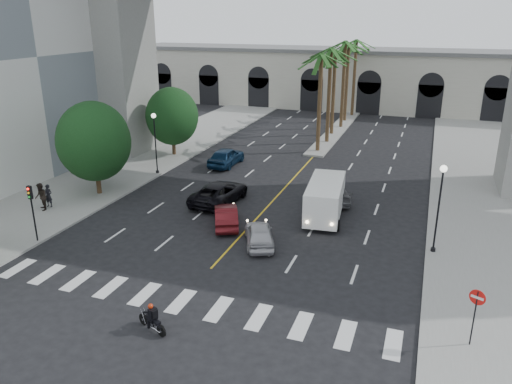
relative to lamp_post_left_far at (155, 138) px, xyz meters
name	(u,v)px	position (x,y,z in m)	size (l,w,h in m)	color
ground	(195,286)	(11.40, -16.00, -3.22)	(140.00, 140.00, 0.00)	black
sidewalk_left	(115,173)	(-3.60, -1.00, -3.15)	(8.00, 100.00, 0.15)	gray
sidewalk_right	(490,217)	(26.40, -1.00, -3.15)	(8.00, 100.00, 0.15)	gray
median	(336,131)	(11.40, 22.00, -3.12)	(2.00, 24.00, 0.20)	gray
pier_building	(360,79)	(11.40, 39.00, 1.04)	(71.00, 10.50, 8.50)	beige
palm_a	(321,59)	(11.40, 12.00, 5.88)	(3.20, 3.20, 10.30)	#47331E
palm_b	(331,53)	(11.50, 16.00, 6.15)	(3.20, 3.20, 10.60)	#47331E
palm_c	(335,55)	(11.20, 20.00, 5.69)	(3.20, 3.20, 10.10)	#47331E
palm_d	(345,46)	(11.55, 24.00, 6.43)	(3.20, 3.20, 10.90)	#47331E
palm_e	(349,48)	(11.30, 28.00, 5.97)	(3.20, 3.20, 10.40)	#47331E
palm_f	(356,44)	(11.60, 32.00, 6.24)	(3.20, 3.20, 10.70)	#47331E
street_tree_mid	(94,141)	(-1.60, -6.00, 0.99)	(5.44, 5.44, 7.21)	#382616
street_tree_far	(172,116)	(-1.60, 6.00, 0.68)	(5.04, 5.04, 6.68)	#382616
lamp_post_left_far	(155,138)	(0.00, 0.00, 0.00)	(0.40, 0.40, 5.35)	black
lamp_post_right	(439,202)	(22.80, -8.00, 0.00)	(0.40, 0.40, 5.35)	black
traffic_signal_far	(32,204)	(0.10, -14.50, -0.71)	(0.25, 0.18, 3.65)	black
motorcycle_rider	(153,319)	(11.37, -20.02, -2.62)	(1.73, 0.81, 1.33)	black
car_a	(259,234)	(12.90, -10.24, -2.54)	(1.62, 4.02, 1.37)	#B6B4B9
car_b	(226,216)	(9.90, -8.24, -2.53)	(1.45, 4.17, 1.37)	#521014
car_c	(219,193)	(7.80, -4.50, -2.44)	(2.60, 5.64, 1.57)	black
car_d	(333,192)	(15.60, -1.26, -2.52)	(1.96, 4.81, 1.40)	#58595C
car_e	(226,157)	(4.54, 4.56, -2.38)	(1.98, 4.93, 1.68)	#0E2845
cargo_van	(325,198)	(15.70, -4.78, -1.81)	(2.88, 6.13, 2.53)	white
pedestrian_a	(48,196)	(-3.15, -9.65, -2.25)	(0.60, 0.39, 1.65)	black
pedestrian_b	(41,197)	(-3.17, -10.35, -2.09)	(0.95, 0.74, 1.96)	black
do_not_enter_sign	(476,306)	(24.40, -16.63, -1.25)	(0.62, 0.31, 2.72)	black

